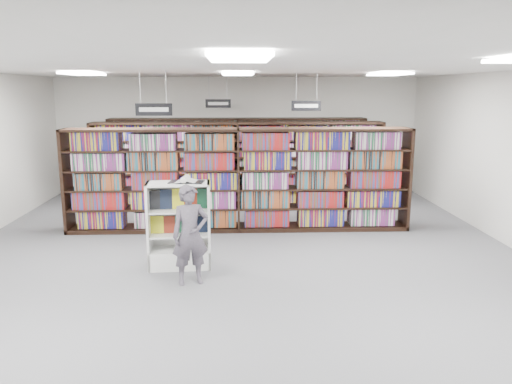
{
  "coord_description": "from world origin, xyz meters",
  "views": [
    {
      "loc": [
        -0.03,
        -8.03,
        2.85
      ],
      "look_at": [
        0.3,
        0.5,
        1.1
      ],
      "focal_mm": 35.0,
      "sensor_mm": 36.0,
      "label": 1
    }
  ],
  "objects_px": {
    "open_book": "(186,180)",
    "bookshelf_row_near": "(239,180)",
    "endcap_display": "(180,238)",
    "shopper": "(190,235)"
  },
  "relations": [
    {
      "from": "open_book",
      "to": "bookshelf_row_near",
      "type": "bearing_deg",
      "value": 75.55
    },
    {
      "from": "endcap_display",
      "to": "shopper",
      "type": "height_order",
      "value": "shopper"
    },
    {
      "from": "bookshelf_row_near",
      "to": "endcap_display",
      "type": "xyz_separation_m",
      "value": [
        -0.98,
        -2.16,
        -0.57
      ]
    },
    {
      "from": "endcap_display",
      "to": "open_book",
      "type": "height_order",
      "value": "open_book"
    },
    {
      "from": "endcap_display",
      "to": "shopper",
      "type": "bearing_deg",
      "value": -75.0
    },
    {
      "from": "bookshelf_row_near",
      "to": "endcap_display",
      "type": "distance_m",
      "value": 2.44
    },
    {
      "from": "bookshelf_row_near",
      "to": "shopper",
      "type": "relative_size",
      "value": 4.67
    },
    {
      "from": "shopper",
      "to": "endcap_display",
      "type": "bearing_deg",
      "value": 92.18
    },
    {
      "from": "endcap_display",
      "to": "open_book",
      "type": "relative_size",
      "value": 2.45
    },
    {
      "from": "bookshelf_row_near",
      "to": "shopper",
      "type": "xyz_separation_m",
      "value": [
        -0.73,
        -2.91,
        -0.3
      ]
    }
  ]
}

